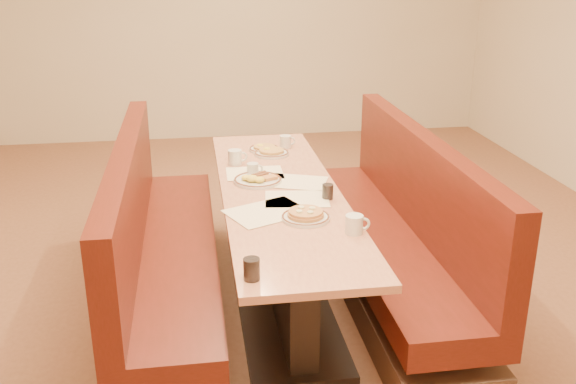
{
  "coord_description": "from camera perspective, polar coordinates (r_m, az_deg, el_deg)",
  "views": [
    {
      "loc": [
        -0.5,
        -3.57,
        2.08
      ],
      "look_at": [
        0.0,
        -0.31,
        0.85
      ],
      "focal_mm": 40.0,
      "sensor_mm": 36.0,
      "label": 1
    }
  ],
  "objects": [
    {
      "name": "placemat_far_left",
      "position": [
        4.13,
        -2.98,
        1.69
      ],
      "size": [
        0.37,
        0.28,
        0.0
      ],
      "primitive_type": "cube",
      "rotation": [
        0.0,
        0.0,
        -0.03
      ],
      "color": "#FFF1C7",
      "rests_on": "diner_table"
    },
    {
      "name": "placemat_near_right",
      "position": [
        3.69,
        0.8,
        -0.62
      ],
      "size": [
        0.39,
        0.31,
        0.0
      ],
      "primitive_type": "cube",
      "rotation": [
        0.0,
        0.0,
        -0.12
      ],
      "color": "#FFF1C7",
      "rests_on": "diner_table"
    },
    {
      "name": "booth_left",
      "position": [
        3.97,
        -11.25,
        -5.65
      ],
      "size": [
        0.55,
        2.5,
        1.05
      ],
      "color": "#4C3326",
      "rests_on": "ground"
    },
    {
      "name": "pancake_plate",
      "position": [
        3.42,
        1.58,
        -2.11
      ],
      "size": [
        0.26,
        0.26,
        0.06
      ],
      "rotation": [
        0.0,
        0.0,
        -0.01
      ],
      "color": "silver",
      "rests_on": "diner_table"
    },
    {
      "name": "soda_tumbler_near",
      "position": [
        2.79,
        -3.25,
        -6.87
      ],
      "size": [
        0.07,
        0.07,
        0.1
      ],
      "color": "black",
      "rests_on": "diner_table"
    },
    {
      "name": "placemat_far_right",
      "position": [
        3.97,
        0.78,
        0.91
      ],
      "size": [
        0.43,
        0.38,
        0.0
      ],
      "primitive_type": "cube",
      "rotation": [
        0.0,
        0.0,
        -0.36
      ],
      "color": "#FFF1C7",
      "rests_on": "diner_table"
    },
    {
      "name": "placemat_near_left",
      "position": [
        3.51,
        -1.85,
        -1.78
      ],
      "size": [
        0.51,
        0.46,
        0.0
      ],
      "primitive_type": "cube",
      "rotation": [
        0.0,
        0.0,
        0.42
      ],
      "color": "#FFF1C7",
      "rests_on": "diner_table"
    },
    {
      "name": "eggs_plate",
      "position": [
        3.97,
        -2.73,
        1.11
      ],
      "size": [
        0.3,
        0.3,
        0.06
      ],
      "rotation": [
        0.0,
        0.0,
        0.42
      ],
      "color": "silver",
      "rests_on": "diner_table"
    },
    {
      "name": "extra_plate_far",
      "position": [
        4.63,
        -2.13,
        3.9
      ],
      "size": [
        0.22,
        0.22,
        0.04
      ],
      "rotation": [
        0.0,
        0.0,
        -0.17
      ],
      "color": "silver",
      "rests_on": "diner_table"
    },
    {
      "name": "coffee_mug_a",
      "position": [
        3.25,
        5.97,
        -2.85
      ],
      "size": [
        0.13,
        0.09,
        0.1
      ],
      "rotation": [
        0.0,
        0.0,
        -0.05
      ],
      "color": "silver",
      "rests_on": "diner_table"
    },
    {
      "name": "ground",
      "position": [
        4.16,
        -0.65,
        -9.55
      ],
      "size": [
        8.0,
        8.0,
        0.0
      ],
      "primitive_type": "plane",
      "color": "#9E6647",
      "rests_on": "ground"
    },
    {
      "name": "extra_plate_mid",
      "position": [
        4.52,
        -1.48,
        3.54
      ],
      "size": [
        0.25,
        0.25,
        0.05
      ],
      "rotation": [
        0.0,
        0.0,
        0.38
      ],
      "color": "silver",
      "rests_on": "diner_table"
    },
    {
      "name": "diner_table",
      "position": [
        3.99,
        -0.67,
        -4.89
      ],
      "size": [
        0.7,
        2.5,
        0.75
      ],
      "color": "black",
      "rests_on": "ground"
    },
    {
      "name": "soda_tumbler_mid",
      "position": [
        3.7,
        3.55,
        0.03
      ],
      "size": [
        0.06,
        0.06,
        0.09
      ],
      "color": "black",
      "rests_on": "diner_table"
    },
    {
      "name": "booth_right",
      "position": [
        4.15,
        9.42,
        -4.33
      ],
      "size": [
        0.55,
        2.5,
        1.05
      ],
      "color": "#4C3326",
      "rests_on": "ground"
    },
    {
      "name": "coffee_mug_c",
      "position": [
        4.69,
        -0.19,
        4.53
      ],
      "size": [
        0.12,
        0.08,
        0.09
      ],
      "rotation": [
        0.0,
        0.0,
        0.1
      ],
      "color": "silver",
      "rests_on": "diner_table"
    },
    {
      "name": "coffee_mug_d",
      "position": [
        4.31,
        -4.69,
        3.12
      ],
      "size": [
        0.13,
        0.09,
        0.1
      ],
      "rotation": [
        0.0,
        0.0,
        0.06
      ],
      "color": "silver",
      "rests_on": "diner_table"
    },
    {
      "name": "coffee_mug_b",
      "position": [
        4.09,
        -3.11,
        2.04
      ],
      "size": [
        0.11,
        0.07,
        0.08
      ],
      "rotation": [
        0.0,
        0.0,
        0.1
      ],
      "color": "silver",
      "rests_on": "diner_table"
    }
  ]
}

